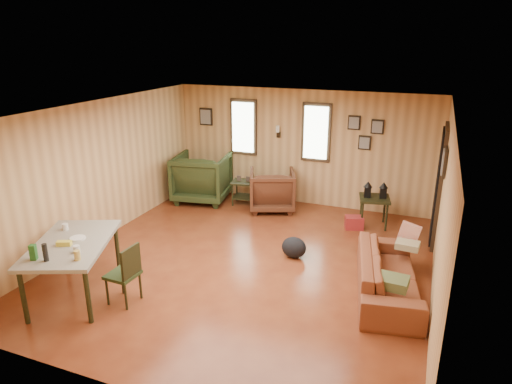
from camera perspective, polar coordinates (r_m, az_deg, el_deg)
room at (r=7.03m, az=0.91°, el=0.73°), size 5.54×6.04×2.44m
sofa at (r=6.58m, az=16.24°, el=-9.10°), size 0.93×2.07×0.78m
recliner_brown at (r=9.31m, az=2.01°, el=0.48°), size 1.14×1.11×0.92m
recliner_green at (r=9.88m, az=-6.76°, el=2.09°), size 1.26×1.20×1.13m
end_table at (r=9.66m, az=-1.53°, el=0.47°), size 0.55×0.51×0.62m
side_table at (r=8.74m, az=14.64°, el=-0.49°), size 0.64×0.64×0.87m
cooler at (r=8.68m, az=12.16°, el=-3.76°), size 0.38×0.32×0.23m
backpack at (r=7.42m, az=4.77°, el=-6.92°), size 0.42×0.33×0.35m
sofa_pillows at (r=6.64m, az=17.68°, el=-7.92°), size 0.48×1.69×0.35m
dining_table at (r=6.62m, az=-22.09°, el=-6.42°), size 1.46×1.79×1.02m
dining_chair at (r=6.32m, az=-15.94°, el=-9.52°), size 0.39×0.39×0.83m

